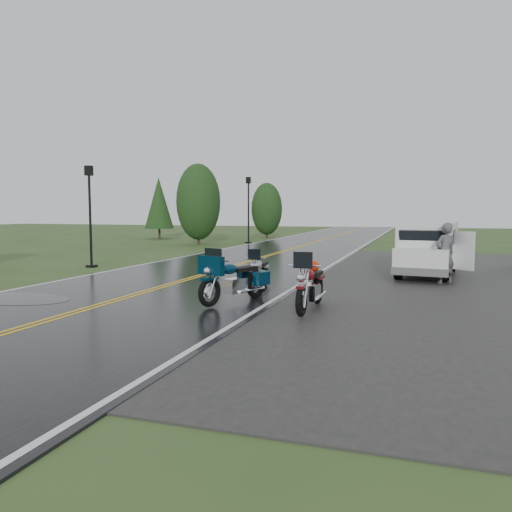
# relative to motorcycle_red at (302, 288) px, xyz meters

# --- Properties ---
(ground) EXTENTS (120.00, 120.00, 0.00)m
(ground) POSITION_rel_motorcycle_red_xyz_m (-4.96, 1.45, -0.68)
(ground) COLOR #2D471E
(ground) RESTS_ON ground
(road) EXTENTS (8.00, 100.00, 0.04)m
(road) POSITION_rel_motorcycle_red_xyz_m (-4.96, 11.45, -0.66)
(road) COLOR black
(road) RESTS_ON ground
(motorcycle_red) EXTENTS (0.85, 2.31, 1.36)m
(motorcycle_red) POSITION_rel_motorcycle_red_xyz_m (0.00, 0.00, 0.00)
(motorcycle_red) COLOR #5B0A11
(motorcycle_red) RESTS_ON ground
(motorcycle_teal) EXTENTS (1.64, 2.49, 1.38)m
(motorcycle_teal) POSITION_rel_motorcycle_red_xyz_m (-2.29, 0.39, 0.01)
(motorcycle_teal) COLOR #042236
(motorcycle_teal) RESTS_ON ground
(motorcycle_silver) EXTENTS (0.90, 2.03, 1.17)m
(motorcycle_silver) POSITION_rel_motorcycle_red_xyz_m (-2.04, 2.87, -0.10)
(motorcycle_silver) COLOR #9FA1A6
(motorcycle_silver) RESTS_ON ground
(van_white) EXTENTS (2.38, 5.11, 1.94)m
(van_white) POSITION_rel_motorcycle_red_xyz_m (1.69, 6.92, 0.29)
(van_white) COLOR silver
(van_white) RESTS_ON ground
(person_at_van) EXTENTS (0.83, 0.79, 1.91)m
(person_at_van) POSITION_rel_motorcycle_red_xyz_m (3.10, 6.39, 0.27)
(person_at_van) COLOR #4D4E52
(person_at_van) RESTS_ON ground
(lamp_post_near_left) EXTENTS (0.36, 0.36, 4.16)m
(lamp_post_near_left) POSITION_rel_motorcycle_red_xyz_m (-10.40, 6.93, 1.40)
(lamp_post_near_left) COLOR black
(lamp_post_near_left) RESTS_ON ground
(lamp_post_far_left) EXTENTS (0.40, 0.40, 4.71)m
(lamp_post_far_left) POSITION_rel_motorcycle_red_xyz_m (-9.21, 23.05, 1.68)
(lamp_post_far_left) COLOR black
(lamp_post_far_left) RESTS_ON ground
(tree_left_mid) EXTENTS (3.00, 3.00, 4.68)m
(tree_left_mid) POSITION_rel_motorcycle_red_xyz_m (-12.00, 20.74, 1.66)
(tree_left_mid) COLOR #1E3D19
(tree_left_mid) RESTS_ON ground
(tree_left_far) EXTENTS (2.57, 2.57, 3.96)m
(tree_left_far) POSITION_rel_motorcycle_red_xyz_m (-9.95, 29.86, 1.30)
(tree_left_far) COLOR #1E3D19
(tree_left_far) RESTS_ON ground
(pine_left_far) EXTENTS (2.35, 2.35, 4.90)m
(pine_left_far) POSITION_rel_motorcycle_red_xyz_m (-18.00, 26.09, 1.77)
(pine_left_far) COLOR #1E3D19
(pine_left_far) RESTS_ON ground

